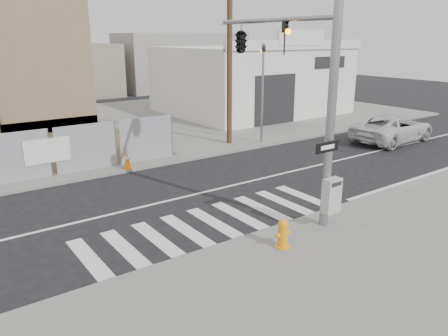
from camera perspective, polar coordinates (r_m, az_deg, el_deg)
ground at (r=15.86m, az=-6.50°, el=-4.09°), size 100.00×100.00×0.00m
sidewalk_far at (r=28.48m, az=-20.52°, el=4.44°), size 50.00×20.00×0.12m
signal_pole at (r=14.61m, az=5.77°, el=13.40°), size 0.96×5.87×7.00m
far_signal_pole at (r=23.31m, az=5.09°, el=11.44°), size 0.16×0.20×5.60m
concrete_wall_right at (r=27.98m, az=-22.26°, el=10.95°), size 5.50×1.30×8.00m
auto_shop at (r=33.62m, az=3.52°, el=11.47°), size 12.00×10.20×5.95m
utility_pole_right at (r=22.99m, az=0.74°, el=15.73°), size 1.60×0.28×10.00m
fire_hydrant at (r=12.03m, az=7.68°, el=-8.49°), size 0.49×0.44×0.80m
suv at (r=26.05m, az=21.17°, el=4.87°), size 5.56×2.81×1.51m
traffic_cone_d at (r=19.36m, az=-12.50°, el=0.98°), size 0.50×0.50×0.75m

